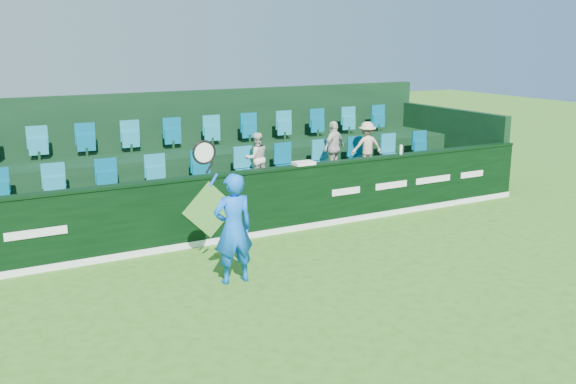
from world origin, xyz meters
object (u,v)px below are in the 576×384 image
spectator_middle (334,148)px  towel (304,163)px  spectator_left (256,158)px  spectator_right (367,146)px  drinks_bottle (401,149)px  tennis_player (233,228)px

spectator_middle → towel: (-1.45, -1.12, -0.03)m
spectator_left → towel: (0.52, -1.12, 0.03)m
spectator_left → towel: bearing=119.7°
spectator_right → drinks_bottle: (0.12, -1.12, 0.08)m
towel → tennis_player: bearing=-140.4°
spectator_left → spectator_middle: (1.97, 0.00, 0.06)m
tennis_player → spectator_right: 5.84m
spectator_middle → towel: bearing=15.7°
spectator_left → tennis_player: bearing=62.8°
tennis_player → towel: bearing=39.6°
spectator_middle → towel: size_ratio=2.86×
tennis_player → drinks_bottle: (5.00, 2.07, 0.54)m
tennis_player → spectator_right: size_ratio=2.13×
towel → drinks_bottle: size_ratio=2.03×
spectator_left → drinks_bottle: (3.02, -1.12, 0.11)m
tennis_player → spectator_middle: (3.95, 3.19, 0.50)m
towel → drinks_bottle: 2.50m
spectator_right → towel: 2.63m
spectator_left → spectator_middle: 1.98m
spectator_left → towel: spectator_left is taller
towel → spectator_left: bearing=115.0°
spectator_middle → towel: spectator_middle is taller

